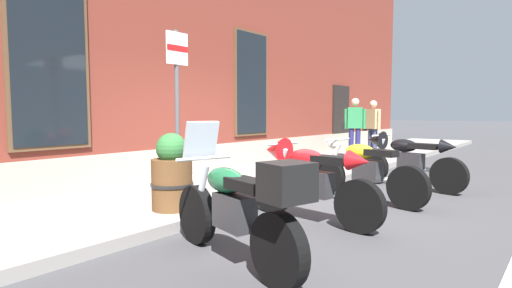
% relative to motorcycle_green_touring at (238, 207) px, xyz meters
% --- Properties ---
extents(ground_plane, '(140.00, 140.00, 0.00)m').
position_rel_motorcycle_green_touring_xyz_m(ground_plane, '(2.51, 1.21, -0.55)').
color(ground_plane, '#38383A').
extents(sidewalk, '(29.90, 2.65, 0.14)m').
position_rel_motorcycle_green_touring_xyz_m(sidewalk, '(2.51, 2.53, -0.48)').
color(sidewalk, gray).
rests_on(sidewalk, ground_plane).
extents(brick_pub_facade, '(23.90, 6.85, 8.03)m').
position_rel_motorcycle_green_touring_xyz_m(brick_pub_facade, '(2.51, 7.23, 3.46)').
color(brick_pub_facade, maroon).
rests_on(brick_pub_facade, ground_plane).
extents(motorcycle_green_touring, '(0.87, 1.97, 1.31)m').
position_rel_motorcycle_green_touring_xyz_m(motorcycle_green_touring, '(0.00, 0.00, 0.00)').
color(motorcycle_green_touring, black).
rests_on(motorcycle_green_touring, ground_plane).
extents(motorcycle_red_sport, '(0.62, 1.99, 1.06)m').
position_rel_motorcycle_green_touring_xyz_m(motorcycle_red_sport, '(1.72, 0.31, 0.03)').
color(motorcycle_red_sport, black).
rests_on(motorcycle_red_sport, ground_plane).
extents(motorcycle_yellow_naked, '(0.68, 2.09, 0.97)m').
position_rel_motorcycle_green_touring_xyz_m(motorcycle_yellow_naked, '(3.25, 0.21, -0.06)').
color(motorcycle_yellow_naked, black).
rests_on(motorcycle_yellow_naked, ground_plane).
extents(motorcycle_black_sport, '(0.68, 2.11, 1.04)m').
position_rel_motorcycle_green_touring_xyz_m(motorcycle_black_sport, '(4.81, 0.10, 0.02)').
color(motorcycle_black_sport, black).
rests_on(motorcycle_black_sport, ground_plane).
extents(pedestrian_striped_shirt, '(0.41, 0.61, 1.66)m').
position_rel_motorcycle_green_touring_xyz_m(pedestrian_striped_shirt, '(7.74, 2.43, 0.52)').
color(pedestrian_striped_shirt, '#1E1E4C').
rests_on(pedestrian_striped_shirt, sidewalk).
extents(pedestrian_tan_coat, '(0.38, 0.62, 1.61)m').
position_rel_motorcycle_green_touring_xyz_m(pedestrian_tan_coat, '(8.38, 2.17, 0.49)').
color(pedestrian_tan_coat, '#2D3351').
rests_on(pedestrian_tan_coat, sidewalk).
extents(parking_sign, '(0.36, 0.07, 2.39)m').
position_rel_motorcycle_green_touring_xyz_m(parking_sign, '(1.01, 1.99, 1.14)').
color(parking_sign, '#4C4C51').
rests_on(parking_sign, sidewalk).
extents(barrel_planter, '(0.56, 0.56, 1.00)m').
position_rel_motorcycle_green_touring_xyz_m(barrel_planter, '(0.67, 1.73, 0.04)').
color(barrel_planter, brown).
rests_on(barrel_planter, sidewalk).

